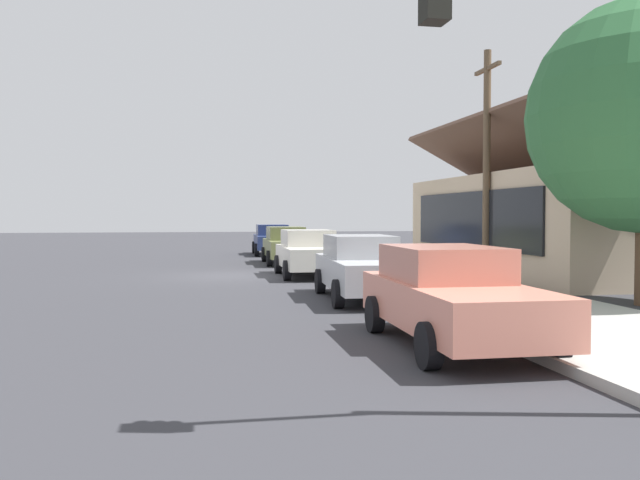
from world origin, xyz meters
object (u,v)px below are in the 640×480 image
at_px(car_navy, 272,239).
at_px(car_silver, 362,267).
at_px(traffic_light_main, 580,77).
at_px(fire_hydrant_red, 438,285).
at_px(car_ivory, 309,253).
at_px(car_coral, 451,295).
at_px(car_olive, 286,245).
at_px(utility_pole_wooden, 487,160).

bearing_deg(car_navy, car_silver, 2.58).
height_order(traffic_light_main, fire_hydrant_red, traffic_light_main).
distance_m(car_ivory, car_coral, 12.43).
bearing_deg(fire_hydrant_red, car_ivory, -168.91).
distance_m(car_silver, fire_hydrant_red, 2.22).
xyz_separation_m(car_navy, car_ivory, (12.65, -0.20, 0.00)).
xyz_separation_m(car_coral, fire_hydrant_red, (-4.28, 1.39, -0.32)).
bearing_deg(car_ivory, traffic_light_main, 0.73).
relative_size(car_olive, car_silver, 0.98).
bearing_deg(utility_pole_wooden, car_ivory, -109.43).
distance_m(car_silver, traffic_light_main, 10.39).
distance_m(car_ivory, fire_hydrant_red, 8.30).
bearing_deg(car_ivory, car_silver, 3.26).
bearing_deg(car_coral, car_ivory, -178.16).
xyz_separation_m(car_ivory, traffic_light_main, (16.43, -0.06, 2.68)).
bearing_deg(car_ivory, car_navy, -179.97).
bearing_deg(car_navy, car_coral, 2.41).
relative_size(car_coral, traffic_light_main, 0.91).
bearing_deg(car_navy, car_ivory, 1.50).
bearing_deg(car_olive, traffic_light_main, 1.38).
relative_size(car_navy, car_olive, 0.97).
relative_size(car_ivory, car_silver, 0.92).
xyz_separation_m(car_olive, car_coral, (18.44, 0.16, 0.00)).
distance_m(car_coral, utility_pole_wooden, 12.17).
height_order(car_olive, utility_pole_wooden, utility_pole_wooden).
xyz_separation_m(car_coral, utility_pole_wooden, (-10.45, 5.39, 3.11)).
relative_size(car_olive, utility_pole_wooden, 0.62).
xyz_separation_m(car_navy, car_coral, (25.07, -0.00, 0.00)).
xyz_separation_m(car_ivory, utility_pole_wooden, (1.97, 5.60, 3.11)).
bearing_deg(utility_pole_wooden, car_coral, -27.30).
xyz_separation_m(car_silver, traffic_light_main, (10.03, -0.32, 2.68)).
height_order(car_navy, utility_pole_wooden, utility_pole_wooden).
height_order(car_navy, car_olive, same).
bearing_deg(fire_hydrant_red, utility_pole_wooden, 147.03).
bearing_deg(car_coral, car_olive, -178.59).
distance_m(car_olive, utility_pole_wooden, 10.22).
height_order(car_olive, traffic_light_main, traffic_light_main).
height_order(car_coral, utility_pole_wooden, utility_pole_wooden).
relative_size(car_olive, traffic_light_main, 0.90).
distance_m(car_silver, car_coral, 6.02).
xyz_separation_m(traffic_light_main, fire_hydrant_red, (-8.29, 1.66, -2.99)).
bearing_deg(traffic_light_main, fire_hydrant_red, 168.68).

